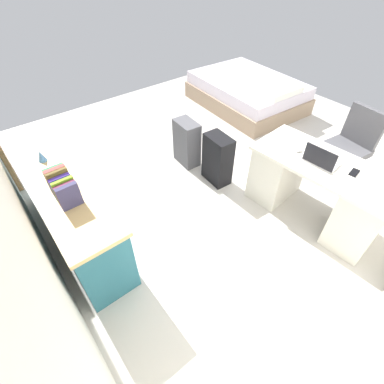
{
  "coord_description": "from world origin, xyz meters",
  "views": [
    {
      "loc": [
        -2.1,
        2.31,
        2.42
      ],
      "look_at": [
        -0.59,
        1.11,
        0.6
      ],
      "focal_mm": 26.44,
      "sensor_mm": 36.0,
      "label": 1
    }
  ],
  "objects_px": {
    "bed": "(247,92)",
    "suitcase_black": "(218,159)",
    "credenza": "(71,212)",
    "office_chair": "(346,151)",
    "computer_mouse": "(299,150)",
    "desk": "(317,189)",
    "suitcase_spare_grey": "(187,143)",
    "laptop": "(321,160)",
    "figurine_small": "(41,156)",
    "cell_phone_near_laptop": "(354,173)"
  },
  "relations": [
    {
      "from": "bed",
      "to": "suitcase_black",
      "type": "distance_m",
      "value": 2.21
    },
    {
      "from": "credenza",
      "to": "suitcase_black",
      "type": "height_order",
      "value": "credenza"
    },
    {
      "from": "office_chair",
      "to": "computer_mouse",
      "type": "relative_size",
      "value": 9.4
    },
    {
      "from": "desk",
      "to": "computer_mouse",
      "type": "distance_m",
      "value": 0.48
    },
    {
      "from": "suitcase_spare_grey",
      "to": "laptop",
      "type": "bearing_deg",
      "value": -161.32
    },
    {
      "from": "suitcase_black",
      "to": "credenza",
      "type": "bearing_deg",
      "value": 87.47
    },
    {
      "from": "suitcase_black",
      "to": "computer_mouse",
      "type": "relative_size",
      "value": 6.4
    },
    {
      "from": "laptop",
      "to": "figurine_small",
      "type": "height_order",
      "value": "laptop"
    },
    {
      "from": "office_chair",
      "to": "figurine_small",
      "type": "distance_m",
      "value": 3.42
    },
    {
      "from": "credenza",
      "to": "bed",
      "type": "xyz_separation_m",
      "value": [
        1.03,
        -3.6,
        -0.14
      ]
    },
    {
      "from": "laptop",
      "to": "computer_mouse",
      "type": "height_order",
      "value": "laptop"
    },
    {
      "from": "desk",
      "to": "bed",
      "type": "height_order",
      "value": "desk"
    },
    {
      "from": "office_chair",
      "to": "credenza",
      "type": "relative_size",
      "value": 0.52
    },
    {
      "from": "credenza",
      "to": "figurine_small",
      "type": "relative_size",
      "value": 16.36
    },
    {
      "from": "desk",
      "to": "office_chair",
      "type": "height_order",
      "value": "office_chair"
    },
    {
      "from": "bed",
      "to": "suitcase_black",
      "type": "bearing_deg",
      "value": 123.83
    },
    {
      "from": "desk",
      "to": "figurine_small",
      "type": "relative_size",
      "value": 13.52
    },
    {
      "from": "figurine_small",
      "to": "suitcase_black",
      "type": "bearing_deg",
      "value": -109.16
    },
    {
      "from": "credenza",
      "to": "bed",
      "type": "relative_size",
      "value": 0.91
    },
    {
      "from": "desk",
      "to": "suitcase_spare_grey",
      "type": "relative_size",
      "value": 2.4
    },
    {
      "from": "bed",
      "to": "cell_phone_near_laptop",
      "type": "xyz_separation_m",
      "value": [
        -2.57,
        1.35,
        0.48
      ]
    },
    {
      "from": "suitcase_spare_grey",
      "to": "figurine_small",
      "type": "height_order",
      "value": "figurine_small"
    },
    {
      "from": "desk",
      "to": "credenza",
      "type": "bearing_deg",
      "value": 59.25
    },
    {
      "from": "bed",
      "to": "desk",
      "type": "bearing_deg",
      "value": 148.84
    },
    {
      "from": "computer_mouse",
      "to": "office_chair",
      "type": "bearing_deg",
      "value": -104.15
    },
    {
      "from": "laptop",
      "to": "computer_mouse",
      "type": "xyz_separation_m",
      "value": [
        0.26,
        -0.02,
        -0.03
      ]
    },
    {
      "from": "desk",
      "to": "computer_mouse",
      "type": "xyz_separation_m",
      "value": [
        0.31,
        0.05,
        0.36
      ]
    },
    {
      "from": "laptop",
      "to": "office_chair",
      "type": "bearing_deg",
      "value": -82.91
    },
    {
      "from": "cell_phone_near_laptop",
      "to": "figurine_small",
      "type": "height_order",
      "value": "figurine_small"
    },
    {
      "from": "credenza",
      "to": "suitcase_black",
      "type": "xyz_separation_m",
      "value": [
        -0.2,
        -1.76,
        -0.06
      ]
    },
    {
      "from": "computer_mouse",
      "to": "cell_phone_near_laptop",
      "type": "distance_m",
      "value": 0.56
    },
    {
      "from": "cell_phone_near_laptop",
      "to": "suitcase_black",
      "type": "bearing_deg",
      "value": 10.86
    },
    {
      "from": "suitcase_spare_grey",
      "to": "laptop",
      "type": "distance_m",
      "value": 1.72
    },
    {
      "from": "bed",
      "to": "computer_mouse",
      "type": "bearing_deg",
      "value": 144.24
    },
    {
      "from": "laptop",
      "to": "cell_phone_near_laptop",
      "type": "xyz_separation_m",
      "value": [
        -0.28,
        -0.14,
        -0.04
      ]
    },
    {
      "from": "desk",
      "to": "bed",
      "type": "xyz_separation_m",
      "value": [
        2.33,
        -1.41,
        -0.13
      ]
    },
    {
      "from": "suitcase_spare_grey",
      "to": "computer_mouse",
      "type": "bearing_deg",
      "value": -157.77
    },
    {
      "from": "suitcase_black",
      "to": "figurine_small",
      "type": "relative_size",
      "value": 5.82
    },
    {
      "from": "cell_phone_near_laptop",
      "to": "laptop",
      "type": "bearing_deg",
      "value": 16.19
    },
    {
      "from": "desk",
      "to": "office_chair",
      "type": "xyz_separation_m",
      "value": [
        0.16,
        -0.83,
        0.04
      ]
    },
    {
      "from": "bed",
      "to": "computer_mouse",
      "type": "relative_size",
      "value": 19.81
    },
    {
      "from": "credenza",
      "to": "laptop",
      "type": "height_order",
      "value": "laptop"
    },
    {
      "from": "office_chair",
      "to": "suitcase_spare_grey",
      "type": "distance_m",
      "value": 1.99
    },
    {
      "from": "cell_phone_near_laptop",
      "to": "figurine_small",
      "type": "bearing_deg",
      "value": 39.83
    },
    {
      "from": "credenza",
      "to": "computer_mouse",
      "type": "height_order",
      "value": "credenza"
    },
    {
      "from": "bed",
      "to": "laptop",
      "type": "bearing_deg",
      "value": 147.11
    },
    {
      "from": "laptop",
      "to": "cell_phone_near_laptop",
      "type": "relative_size",
      "value": 2.4
    },
    {
      "from": "suitcase_black",
      "to": "computer_mouse",
      "type": "height_order",
      "value": "computer_mouse"
    },
    {
      "from": "bed",
      "to": "cell_phone_near_laptop",
      "type": "relative_size",
      "value": 14.57
    },
    {
      "from": "bed",
      "to": "laptop",
      "type": "distance_m",
      "value": 2.78
    }
  ]
}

